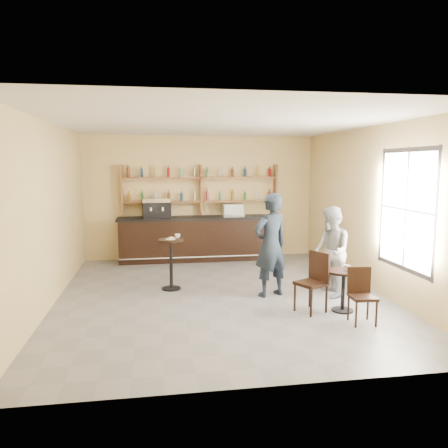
{
  "coord_description": "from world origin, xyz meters",
  "views": [
    {
      "loc": [
        -1.19,
        -7.94,
        2.45
      ],
      "look_at": [
        0.2,
        0.8,
        1.25
      ],
      "focal_mm": 35.0,
      "sensor_mm": 36.0,
      "label": 1
    }
  ],
  "objects": [
    {
      "name": "window_pane",
      "position": [
        2.99,
        -1.2,
        1.7
      ],
      "size": [
        0.0,
        2.0,
        2.0
      ],
      "primitive_type": "plane",
      "rotation": [
        1.57,
        0.0,
        -1.57
      ],
      "color": "white",
      "rests_on": "wall_right"
    },
    {
      "name": "window_frame",
      "position": [
        2.99,
        -1.2,
        1.7
      ],
      "size": [
        0.04,
        1.7,
        2.1
      ],
      "primitive_type": null,
      "color": "black",
      "rests_on": "wall_right"
    },
    {
      "name": "shelf_unit",
      "position": [
        0.0,
        3.37,
        1.81
      ],
      "size": [
        4.0,
        0.26,
        1.4
      ],
      "primitive_type": null,
      "color": "brown",
      "rests_on": "wall_back"
    },
    {
      "name": "pastry_case",
      "position": [
        0.8,
        3.15,
        1.29
      ],
      "size": [
        0.56,
        0.46,
        0.32
      ],
      "primitive_type": null,
      "rotation": [
        0.0,
        0.0,
        0.07
      ],
      "color": "silver",
      "rests_on": "bar_counter"
    },
    {
      "name": "liquor_bottles",
      "position": [
        0.0,
        3.37,
        1.98
      ],
      "size": [
        3.68,
        0.1,
        1.0
      ],
      "primitive_type": null,
      "color": "#8C5919",
      "rests_on": "shelf_unit"
    },
    {
      "name": "wall_right",
      "position": [
        3.0,
        0.0,
        1.6
      ],
      "size": [
        0.0,
        7.0,
        7.0
      ],
      "primitive_type": "plane",
      "rotation": [
        1.57,
        0.0,
        -1.57
      ],
      "color": "#DBBE7C",
      "rests_on": "floor"
    },
    {
      "name": "chair_west",
      "position": [
        1.36,
        -1.18,
        0.5
      ],
      "size": [
        0.58,
        0.58,
        1.0
      ],
      "primitive_type": null,
      "rotation": [
        0.0,
        0.0,
        -1.1
      ],
      "color": "black",
      "rests_on": "floor"
    },
    {
      "name": "chair_south",
      "position": [
        1.96,
        -1.83,
        0.43
      ],
      "size": [
        0.4,
        0.4,
        0.86
      ],
      "primitive_type": null,
      "rotation": [
        0.0,
        0.0,
        -0.07
      ],
      "color": "black",
      "rests_on": "floor"
    },
    {
      "name": "cup_cafe",
      "position": [
        1.96,
        -1.23,
        0.75
      ],
      "size": [
        0.11,
        0.11,
        0.09
      ],
      "primitive_type": "imported",
      "rotation": [
        0.0,
        0.0,
        0.12
      ],
      "color": "white",
      "rests_on": "cafe_table"
    },
    {
      "name": "napkin",
      "position": [
        -0.9,
        0.54,
        1.01
      ],
      "size": [
        0.23,
        0.23,
        0.0
      ],
      "primitive_type": "cube",
      "rotation": [
        0.0,
        0.0,
        0.69
      ],
      "color": "white",
      "rests_on": "pedestal_table"
    },
    {
      "name": "wall_front",
      "position": [
        0.0,
        -3.5,
        1.6
      ],
      "size": [
        7.0,
        0.0,
        7.0
      ],
      "primitive_type": "plane",
      "rotation": [
        -1.57,
        0.0,
        0.0
      ],
      "color": "#DBBE7C",
      "rests_on": "floor"
    },
    {
      "name": "wall_left",
      "position": [
        -3.0,
        0.0,
        1.6
      ],
      "size": [
        0.0,
        7.0,
        7.0
      ],
      "primitive_type": "plane",
      "rotation": [
        1.57,
        0.0,
        1.57
      ],
      "color": "#DBBE7C",
      "rests_on": "floor"
    },
    {
      "name": "man_main",
      "position": [
        0.92,
        -0.18,
        0.97
      ],
      "size": [
        0.83,
        0.69,
        1.94
      ],
      "primitive_type": "imported",
      "rotation": [
        0.0,
        0.0,
        3.52
      ],
      "color": "black",
      "rests_on": "floor"
    },
    {
      "name": "espresso_machine",
      "position": [
        -1.15,
        3.15,
        1.38
      ],
      "size": [
        0.72,
        0.49,
        0.49
      ],
      "primitive_type": null,
      "rotation": [
        0.0,
        0.0,
        0.08
      ],
      "color": "black",
      "rests_on": "bar_counter"
    },
    {
      "name": "cafe_table",
      "position": [
        1.91,
        -1.23,
        0.35
      ],
      "size": [
        0.56,
        0.56,
        0.7
      ],
      "primitive_type": null,
      "rotation": [
        0.0,
        0.0,
        -0.01
      ],
      "color": "black",
      "rests_on": "floor"
    },
    {
      "name": "floor",
      "position": [
        0.0,
        0.0,
        0.0
      ],
      "size": [
        7.0,
        7.0,
        0.0
      ],
      "primitive_type": "plane",
      "color": "slate",
      "rests_on": "ground"
    },
    {
      "name": "pedestal_table",
      "position": [
        -0.9,
        0.54,
        0.5
      ],
      "size": [
        0.59,
        0.59,
        1.01
      ],
      "primitive_type": null,
      "rotation": [
        0.0,
        0.0,
        0.23
      ],
      "color": "black",
      "rests_on": "floor"
    },
    {
      "name": "cup_pedestal",
      "position": [
        -0.76,
        0.64,
        1.05
      ],
      "size": [
        0.14,
        0.14,
        0.09
      ],
      "primitive_type": "imported",
      "rotation": [
        0.0,
        0.0,
        0.35
      ],
      "color": "white",
      "rests_on": "pedestal_table"
    },
    {
      "name": "bar_counter",
      "position": [
        -0.06,
        3.15,
        0.57
      ],
      "size": [
        4.18,
        0.82,
        1.13
      ],
      "primitive_type": null,
      "color": "black",
      "rests_on": "floor"
    },
    {
      "name": "ceiling",
      "position": [
        0.0,
        0.0,
        3.2
      ],
      "size": [
        7.0,
        7.0,
        0.0
      ],
      "primitive_type": "plane",
      "rotation": [
        3.14,
        0.0,
        0.0
      ],
      "color": "white",
      "rests_on": "wall_back"
    },
    {
      "name": "patron_second",
      "position": [
        2.02,
        -0.38,
        0.85
      ],
      "size": [
        0.74,
        0.9,
        1.7
      ],
      "primitive_type": "imported",
      "rotation": [
        0.0,
        0.0,
        -1.7
      ],
      "color": "gray",
      "rests_on": "floor"
    },
    {
      "name": "donut",
      "position": [
        -0.89,
        0.53,
        1.03
      ],
      "size": [
        0.12,
        0.12,
        0.04
      ],
      "primitive_type": "torus",
      "rotation": [
        0.0,
        0.0,
        0.18
      ],
      "color": "#CC8A4A",
      "rests_on": "napkin"
    },
    {
      "name": "wall_back",
      "position": [
        0.0,
        3.5,
        1.6
      ],
      "size": [
        7.0,
        0.0,
        7.0
      ],
      "primitive_type": "plane",
      "rotation": [
        1.57,
        0.0,
        0.0
      ],
      "color": "#DBBE7C",
      "rests_on": "floor"
    }
  ]
}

